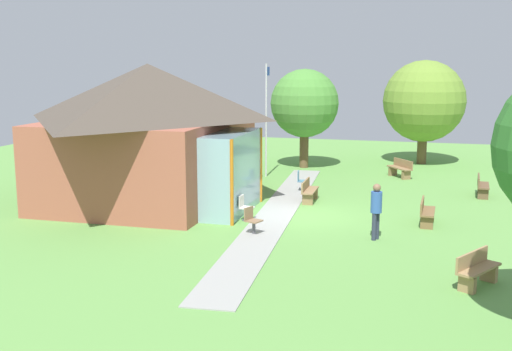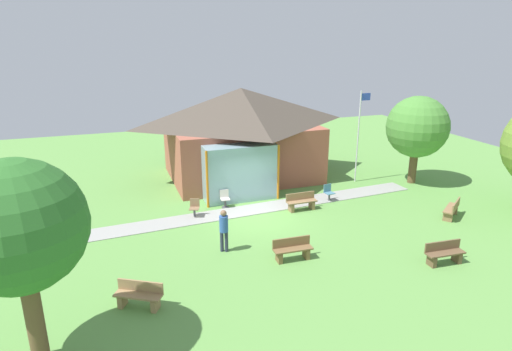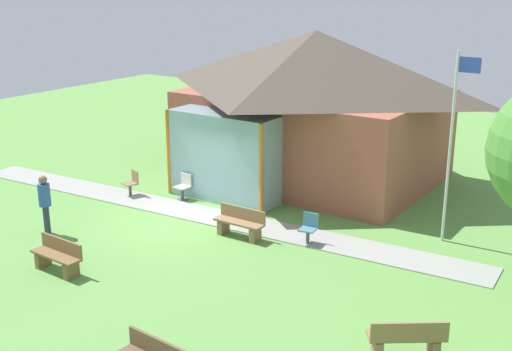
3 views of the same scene
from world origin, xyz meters
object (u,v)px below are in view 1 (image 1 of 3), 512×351
flagpole (266,115)px  tree_east_hedge (305,104)px  patio_chair_lawn_spare (301,182)px  bench_lawn_far_right (400,169)px  patio_chair_porch_left (245,208)px  tree_far_east (424,101)px  bench_rear_near_path (309,191)px  bench_front_right (482,187)px  bench_front_center (426,213)px  pavilion (152,130)px  visitor_strolling_lawn (376,207)px  patio_chair_west (252,221)px  bench_front_left (477,270)px

flagpole → tree_east_hedge: flagpole is taller
patio_chair_lawn_spare → bench_lawn_far_right: bearing=131.0°
patio_chair_porch_left → patio_chair_lawn_spare: (5.26, -0.92, 0.00)m
patio_chair_porch_left → tree_far_east: bearing=161.3°
bench_rear_near_path → patio_chair_porch_left: size_ratio=1.75×
bench_rear_near_path → tree_east_hedge: 8.49m
bench_front_right → bench_front_center: 5.61m
bench_lawn_far_right → tree_far_east: tree_far_east is taller
pavilion → patio_chair_porch_left: 5.46m
bench_rear_near_path → visitor_strolling_lawn: size_ratio=0.86×
bench_front_right → patio_chair_west: size_ratio=1.77×
patio_chair_porch_left → tree_far_east: (14.05, -5.66, 2.87)m
patio_chair_porch_left → patio_chair_lawn_spare: same height
visitor_strolling_lawn → patio_chair_west: bearing=-59.0°
flagpole → tree_far_east: 9.10m
flagpole → bench_front_center: size_ratio=3.47×
bench_front_right → visitor_strolling_lawn: visitor_strolling_lawn is taller
tree_east_hedge → bench_front_left: bearing=-155.3°
pavilion → bench_front_left: 13.74m
flagpole → patio_chair_lawn_spare: 4.53m
patio_chair_lawn_spare → bench_front_left: bearing=24.4°
patio_chair_lawn_spare → visitor_strolling_lawn: 7.47m
bench_front_left → patio_chair_porch_left: size_ratio=1.76×
bench_front_right → tree_far_east: tree_far_east is taller
flagpole → patio_chair_lawn_spare: bearing=-142.8°
bench_lawn_far_right → patio_chair_lawn_spare: bearing=102.6°
visitor_strolling_lawn → bench_lawn_far_right: bearing=-156.4°
patio_chair_lawn_spare → visitor_strolling_lawn: size_ratio=0.49×
pavilion → tree_east_hedge: size_ratio=1.86×
visitor_strolling_lawn → bench_front_left: bearing=62.9°
patio_chair_porch_left → patio_chair_west: (-1.66, -0.71, 0.00)m
bench_rear_near_path → visitor_strolling_lawn: (-4.68, -2.92, 0.62)m
patio_chair_porch_left → bench_front_right: bearing=130.6°
bench_front_center → tree_far_east: (13.05, 0.32, 2.89)m
bench_front_center → patio_chair_west: size_ratio=1.76×
tree_far_east → bench_lawn_far_right: bearing=168.5°
bench_front_left → bench_lawn_far_right: 14.58m
patio_chair_west → patio_chair_lawn_spare: same height
bench_rear_near_path → bench_front_right: bearing=112.5°
bench_front_right → patio_chair_lawn_spare: patio_chair_lawn_spare is taller
flagpole → bench_front_left: flagpole is taller
bench_lawn_far_right → visitor_strolling_lawn: size_ratio=0.85×
tree_east_hedge → visitor_strolling_lawn: bearing=-159.6°
flagpole → tree_far_east: tree_far_east is taller
tree_far_east → bench_front_left: bearing=-175.3°
pavilion → patio_chair_porch_left: pavilion is taller
patio_chair_lawn_spare → patio_chair_west: bearing=-9.5°
bench_front_left → bench_rear_near_path: bearing=-114.8°
bench_front_left → visitor_strolling_lawn: (3.47, 2.70, 0.62)m
flagpole → visitor_strolling_lawn: size_ratio=3.02×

